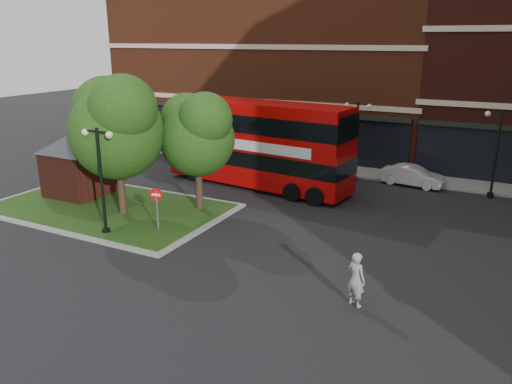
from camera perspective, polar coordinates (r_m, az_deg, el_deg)
The scene contains 15 objects.
ground at distance 20.87m, azimuth -5.97°, elevation -7.67°, with size 120.00×120.00×0.00m, color black.
pavement_far at distance 35.02m, azimuth 8.91°, elevation 2.63°, with size 44.00×3.00×0.12m, color slate.
terrace_far_left at distance 43.89m, azimuth 2.36°, elevation 14.91°, with size 26.00×12.00×14.00m, color brown.
traffic_island at distance 27.76m, azimuth -16.51°, elevation -1.75°, with size 12.60×7.60×0.15m.
kiosk at distance 29.92m, azimuth -19.75°, elevation 3.78°, with size 6.51×6.51×3.60m.
tree_island_west at distance 25.40m, azimuth -15.74°, elevation 7.62°, with size 5.40×4.71×7.21m.
tree_island_east at distance 25.55m, azimuth -6.81°, elevation 6.93°, with size 4.46×3.90×6.29m.
lamp_island at distance 23.38m, azimuth -17.29°, elevation 1.75°, with size 1.72×0.36×5.00m.
lamp_far_left at distance 31.98m, azimuth 11.39°, elevation 6.20°, with size 1.72×0.36×5.00m.
lamp_far_right at distance 30.82m, azimuth 25.82°, elevation 4.41°, with size 1.72×0.36×5.00m.
bus at distance 30.12m, azimuth 0.08°, elevation 6.14°, with size 12.08×4.10×4.52m.
woman at distance 17.37m, azimuth 11.37°, elevation -9.75°, with size 0.71×0.47×1.95m, color #939396.
car_silver at distance 34.78m, azimuth 0.69°, elevation 3.74°, with size 1.54×3.82×1.30m, color #A9ACB1.
car_white at distance 32.17m, azimuth 17.42°, elevation 1.79°, with size 1.33×3.81×1.25m, color white.
no_entry_sign at distance 23.37m, azimuth -11.28°, elevation -1.05°, with size 0.60×0.17×2.18m.
Camera 1 is at (10.54, -15.74, 8.75)m, focal length 35.00 mm.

